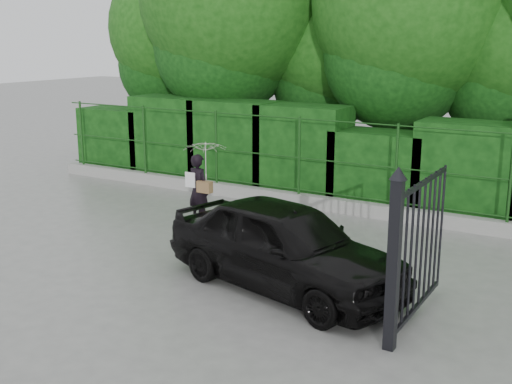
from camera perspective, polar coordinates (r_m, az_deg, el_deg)
The scene contains 8 objects.
ground at distance 11.60m, azimuth -8.23°, elevation -5.91°, with size 80.00×80.00×0.00m, color gray.
kerb at distance 15.16m, azimuth 2.45°, elevation -0.52°, with size 14.00×0.25×0.30m, color #9E9E99.
fence at distance 14.83m, azimuth 3.25°, elevation 3.31°, with size 14.13×0.06×1.80m.
hedge at distance 15.80m, azimuth 4.43°, elevation 3.43°, with size 14.20×1.20×2.29m.
trees at distance 17.22m, azimuth 11.44°, elevation 15.92°, with size 17.10×6.15×8.08m.
gate at distance 8.50m, azimuth 13.19°, elevation -5.00°, with size 0.22×2.33×2.36m.
woman at distance 13.39m, azimuth -4.72°, elevation 2.00°, with size 0.90×0.92×1.76m.
car at distance 9.99m, azimuth 2.56°, elevation -4.74°, with size 1.66×4.12×1.41m, color black.
Camera 1 is at (6.94, -8.45, 3.85)m, focal length 45.00 mm.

